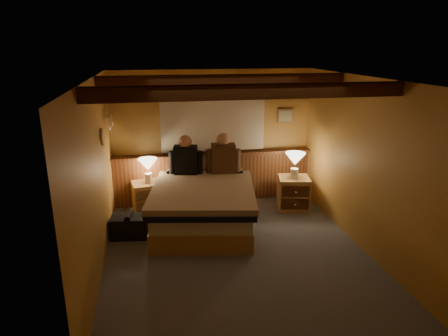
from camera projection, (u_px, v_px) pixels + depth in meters
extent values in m
plane|color=slate|center=(237.00, 254.00, 5.59)|extent=(4.20, 4.20, 0.00)
plane|color=#CB874C|center=(239.00, 79.00, 4.88)|extent=(4.20, 4.20, 0.00)
plane|color=#BA8C43|center=(213.00, 137.00, 7.21)|extent=(3.60, 0.00, 3.60)
plane|color=#BA8C43|center=(95.00, 180.00, 4.92)|extent=(0.00, 4.20, 4.20)
plane|color=#BA8C43|center=(364.00, 165.00, 5.55)|extent=(0.00, 4.20, 4.20)
plane|color=#BA8C43|center=(293.00, 249.00, 3.26)|extent=(3.60, 0.00, 3.60)
cube|color=brown|center=(213.00, 178.00, 7.37)|extent=(3.60, 0.12, 0.90)
cube|color=brown|center=(214.00, 154.00, 7.18)|extent=(3.60, 0.22, 0.04)
cylinder|color=#492B12|center=(213.00, 90.00, 6.88)|extent=(2.10, 0.05, 0.05)
sphere|color=#492B12|center=(151.00, 91.00, 6.70)|extent=(0.08, 0.08, 0.08)
sphere|color=#492B12|center=(271.00, 89.00, 7.06)|extent=(0.08, 0.08, 0.08)
cube|color=beige|center=(213.00, 122.00, 7.05)|extent=(1.85, 0.08, 1.05)
cube|color=#492B12|center=(250.00, 92.00, 4.34)|extent=(3.60, 0.15, 0.16)
cube|color=#492B12|center=(225.00, 80.00, 5.75)|extent=(3.60, 0.15, 0.16)
cylinder|color=white|center=(108.00, 115.00, 6.27)|extent=(0.03, 0.55, 0.03)
torus|color=white|center=(110.00, 124.00, 6.17)|extent=(0.01, 0.21, 0.21)
torus|color=white|center=(111.00, 121.00, 6.38)|extent=(0.01, 0.21, 0.21)
cube|color=#A47752|center=(285.00, 116.00, 7.32)|extent=(0.30, 0.03, 0.25)
cube|color=beige|center=(285.00, 116.00, 7.31)|extent=(0.24, 0.01, 0.19)
cube|color=tan|center=(204.00, 217.00, 6.43)|extent=(1.79, 2.18, 0.29)
cube|color=silver|center=(203.00, 202.00, 6.35)|extent=(1.74, 2.14, 0.24)
cube|color=black|center=(203.00, 199.00, 6.07)|extent=(1.78, 1.81, 0.08)
cube|color=#B57C80|center=(203.00, 192.00, 6.17)|extent=(1.85, 2.01, 0.12)
cube|color=silver|center=(184.00, 175.00, 7.02)|extent=(0.64, 0.43, 0.16)
cube|color=silver|center=(226.00, 175.00, 7.02)|extent=(0.64, 0.43, 0.16)
cube|color=tan|center=(147.00, 197.00, 6.95)|extent=(0.55, 0.51, 0.53)
cube|color=brown|center=(149.00, 195.00, 6.74)|extent=(0.43, 0.09, 0.18)
cube|color=brown|center=(150.00, 207.00, 6.80)|extent=(0.43, 0.09, 0.18)
cylinder|color=white|center=(149.00, 195.00, 6.74)|extent=(0.03, 0.03, 0.03)
cylinder|color=white|center=(150.00, 207.00, 6.80)|extent=(0.03, 0.03, 0.03)
cube|color=tan|center=(293.00, 193.00, 7.06)|extent=(0.61, 0.57, 0.58)
cube|color=brown|center=(296.00, 191.00, 6.81)|extent=(0.47, 0.12, 0.20)
cube|color=brown|center=(295.00, 204.00, 6.88)|extent=(0.47, 0.12, 0.20)
cylinder|color=white|center=(296.00, 191.00, 6.81)|extent=(0.04, 0.04, 0.03)
cylinder|color=white|center=(295.00, 204.00, 6.88)|extent=(0.04, 0.04, 0.03)
cylinder|color=white|center=(149.00, 178.00, 6.85)|extent=(0.13, 0.13, 0.16)
cylinder|color=white|center=(148.00, 172.00, 6.82)|extent=(0.02, 0.02, 0.09)
cone|color=#FFEFC6|center=(148.00, 164.00, 6.78)|extent=(0.33, 0.33, 0.20)
cylinder|color=white|center=(294.00, 173.00, 6.91)|extent=(0.14, 0.14, 0.17)
cylinder|color=white|center=(295.00, 167.00, 6.88)|extent=(0.02, 0.02, 0.10)
cone|color=#FFEFC6|center=(295.00, 159.00, 6.83)|extent=(0.35, 0.35, 0.21)
cube|color=black|center=(186.00, 161.00, 6.79)|extent=(0.43, 0.29, 0.51)
cylinder|color=black|center=(173.00, 163.00, 6.80)|extent=(0.12, 0.12, 0.41)
cylinder|color=black|center=(199.00, 163.00, 6.80)|extent=(0.12, 0.12, 0.41)
sphere|color=tan|center=(185.00, 142.00, 6.69)|extent=(0.23, 0.23, 0.23)
cube|color=#4F311F|center=(223.00, 159.00, 6.85)|extent=(0.43, 0.28, 0.53)
cylinder|color=#4F311F|center=(210.00, 162.00, 6.85)|extent=(0.13, 0.13, 0.42)
cylinder|color=#4F311F|center=(237.00, 161.00, 6.88)|extent=(0.13, 0.13, 0.42)
sphere|color=tan|center=(223.00, 140.00, 6.75)|extent=(0.23, 0.23, 0.23)
cube|color=black|center=(130.00, 227.00, 6.04)|extent=(0.59, 0.40, 0.33)
cylinder|color=black|center=(129.00, 215.00, 5.98)|extent=(0.13, 0.34, 0.09)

